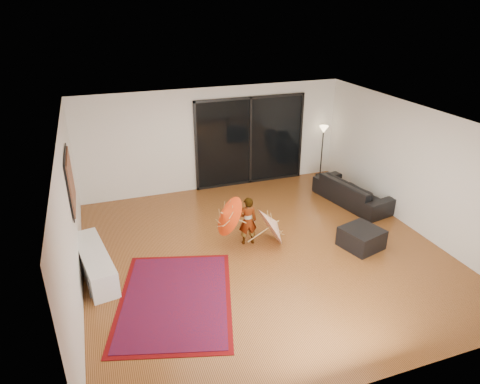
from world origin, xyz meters
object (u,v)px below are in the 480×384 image
media_console (95,263)px  child (248,221)px  ottoman (361,238)px  sofa (352,192)px

media_console → child: child is taller
media_console → ottoman: bearing=-18.5°
child → sofa: bearing=-156.7°
ottoman → sofa: bearing=62.3°
sofa → ottoman: 2.12m
media_console → sofa: bearing=0.1°
media_console → sofa: (6.20, 1.07, 0.06)m
sofa → ottoman: size_ratio=2.89×
media_console → child: bearing=-7.5°
media_console → sofa: 6.29m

